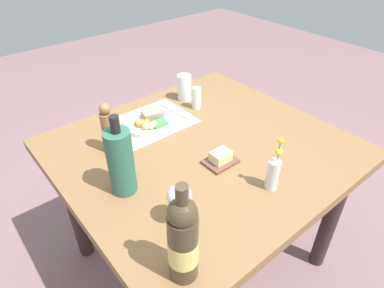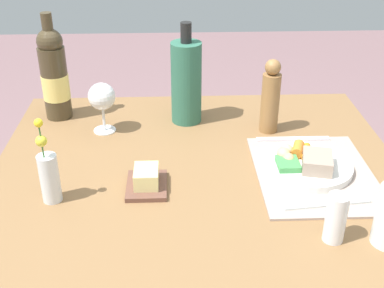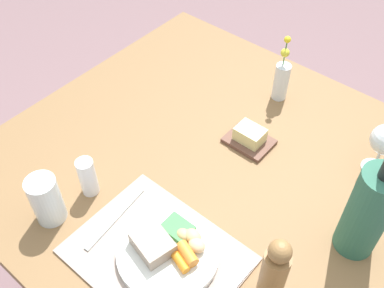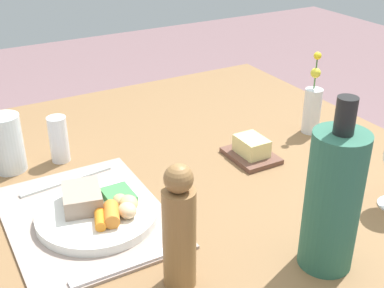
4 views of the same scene
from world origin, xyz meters
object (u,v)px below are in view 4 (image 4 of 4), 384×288
(flower_vase, at_px, (312,107))
(water_tumbler, at_px, (8,147))
(dining_table, at_px, (200,206))
(salt_shaker, at_px, (59,139))
(knife, at_px, (129,265))
(butter_dish, at_px, (251,150))
(cooler_bottle, at_px, (333,200))
(pepper_mill, at_px, (179,230))
(fork, at_px, (67,181))
(dinner_plate, at_px, (98,210))

(flower_vase, bearing_deg, water_tumbler, -103.98)
(water_tumbler, bearing_deg, flower_vase, 76.02)
(dining_table, bearing_deg, salt_shaker, -125.67)
(knife, distance_m, butter_dish, 0.47)
(cooler_bottle, bearing_deg, pepper_mill, -108.00)
(fork, relative_size, butter_dish, 1.63)
(butter_dish, xyz_separation_m, pepper_mill, (0.30, -0.36, 0.09))
(knife, relative_size, pepper_mill, 0.94)
(cooler_bottle, bearing_deg, fork, -146.47)
(dining_table, distance_m, flower_vase, 0.40)
(fork, height_order, salt_shaker, salt_shaker)
(butter_dish, height_order, pepper_mill, pepper_mill)
(knife, bearing_deg, flower_vase, 113.11)
(fork, relative_size, water_tumbler, 1.55)
(knife, bearing_deg, water_tumbler, -166.69)
(dinner_plate, bearing_deg, salt_shaker, 178.62)
(water_tumbler, bearing_deg, pepper_mill, 17.39)
(flower_vase, distance_m, water_tumbler, 0.77)
(knife, bearing_deg, cooler_bottle, 63.80)
(fork, height_order, butter_dish, butter_dish)
(fork, xyz_separation_m, butter_dish, (0.10, 0.43, 0.01))
(dining_table, distance_m, cooler_bottle, 0.46)
(flower_vase, relative_size, pepper_mill, 0.97)
(dining_table, height_order, dinner_plate, dinner_plate)
(pepper_mill, bearing_deg, cooler_bottle, 72.00)
(dinner_plate, bearing_deg, dining_table, 106.40)
(dining_table, distance_m, water_tumbler, 0.47)
(knife, height_order, water_tumbler, water_tumbler)
(dinner_plate, xyz_separation_m, salt_shaker, (-0.28, 0.01, 0.03))
(salt_shaker, bearing_deg, cooler_bottle, 26.48)
(knife, relative_size, flower_vase, 0.97)
(salt_shaker, bearing_deg, water_tumbler, -96.70)
(flower_vase, height_order, pepper_mill, pepper_mill)
(flower_vase, bearing_deg, dinner_plate, -80.45)
(dining_table, distance_m, pepper_mill, 0.44)
(fork, bearing_deg, flower_vase, 78.45)
(fork, xyz_separation_m, water_tumbler, (-0.13, -0.09, 0.05))
(flower_vase, relative_size, salt_shaker, 1.94)
(fork, relative_size, cooler_bottle, 0.68)
(pepper_mill, xyz_separation_m, cooler_bottle, (0.08, 0.25, 0.02))
(dining_table, distance_m, butter_dish, 0.19)
(butter_dish, xyz_separation_m, cooler_bottle, (0.38, -0.11, 0.11))
(flower_vase, height_order, salt_shaker, flower_vase)
(dining_table, relative_size, fork, 5.56)
(dining_table, distance_m, dinner_plate, 0.32)
(pepper_mill, distance_m, water_tumbler, 0.56)
(dining_table, xyz_separation_m, cooler_bottle, (0.40, 0.02, 0.24))
(pepper_mill, relative_size, water_tumbler, 1.66)
(fork, relative_size, knife, 0.99)
(dining_table, height_order, cooler_bottle, cooler_bottle)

